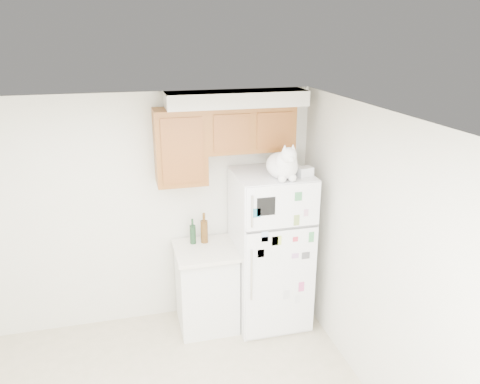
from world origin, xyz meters
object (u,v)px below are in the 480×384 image
object	(u,v)px
storage_box_back	(279,165)
bottle_amber	(204,228)
refrigerator	(270,250)
cat	(284,165)
bottle_green	(193,231)
storage_box_front	(305,172)
base_counter	(206,286)

from	to	relation	value
storage_box_back	bottle_amber	world-z (taller)	storage_box_back
refrigerator	cat	distance (m)	1.01
bottle_green	bottle_amber	xyz separation A→B (m)	(0.12, -0.01, 0.03)
storage_box_front	bottle_green	world-z (taller)	storage_box_front
bottle_green	refrigerator	bearing A→B (deg)	-15.29
refrigerator	base_counter	bearing A→B (deg)	173.91
storage_box_back	bottle_green	bearing A→B (deg)	-171.87
refrigerator	storage_box_back	distance (m)	0.91
base_counter	bottle_green	xyz separation A→B (m)	(-0.10, 0.14, 0.60)
refrigerator	base_counter	distance (m)	0.79
storage_box_front	storage_box_back	bearing A→B (deg)	110.62
refrigerator	base_counter	xyz separation A→B (m)	(-0.69, 0.07, -0.39)
storage_box_back	storage_box_front	bearing A→B (deg)	-42.51
cat	storage_box_front	xyz separation A→B (m)	(0.23, 0.03, -0.10)
base_counter	storage_box_back	world-z (taller)	storage_box_back
storage_box_front	bottle_amber	xyz separation A→B (m)	(-0.95, 0.37, -0.66)
refrigerator	cat	xyz separation A→B (m)	(0.05, -0.19, 0.99)
bottle_green	bottle_amber	bearing A→B (deg)	-2.91
storage_box_back	refrigerator	bearing A→B (deg)	-117.90
base_counter	bottle_amber	world-z (taller)	bottle_amber
storage_box_back	storage_box_front	distance (m)	0.33
storage_box_front	bottle_green	xyz separation A→B (m)	(-1.07, 0.38, -0.69)
refrigerator	cat	bearing A→B (deg)	-75.77
refrigerator	bottle_amber	distance (m)	0.74
cat	storage_box_back	xyz separation A→B (m)	(0.06, 0.30, -0.09)
storage_box_front	base_counter	bearing A→B (deg)	154.26
cat	base_counter	bearing A→B (deg)	160.32
base_counter	storage_box_front	world-z (taller)	storage_box_front
base_counter	cat	xyz separation A→B (m)	(0.74, -0.26, 1.38)
storage_box_back	bottle_amber	xyz separation A→B (m)	(-0.78, 0.10, -0.66)
cat	bottle_amber	world-z (taller)	cat
bottle_green	bottle_amber	size ratio (longest dim) A/B	0.83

